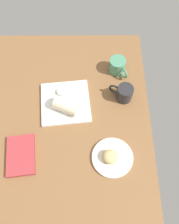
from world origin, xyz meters
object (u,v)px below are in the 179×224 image
at_px(breakfast_wrap, 66,106).
at_px(coffee_mug, 118,66).
at_px(book_stack, 21,155).
at_px(second_mug, 124,93).
at_px(round_plate, 112,158).
at_px(square_plate, 65,102).
at_px(scone_pastry, 110,157).
at_px(sauce_cup, 62,92).

height_order(breakfast_wrap, coffee_mug, coffee_mug).
bearing_deg(book_stack, second_mug, -57.73).
relative_size(round_plate, square_plate, 0.77).
distance_m(breakfast_wrap, book_stack, 0.33).
height_order(round_plate, breakfast_wrap, breakfast_wrap).
distance_m(breakfast_wrap, coffee_mug, 0.38).
bearing_deg(second_mug, book_stack, 122.27).
height_order(scone_pastry, second_mug, second_mug).
xyz_separation_m(round_plate, coffee_mug, (0.52, -0.05, 0.04)).
bearing_deg(breakfast_wrap, square_plate, 41.60).
bearing_deg(scone_pastry, breakfast_wrap, 39.20).
relative_size(book_stack, second_mug, 1.69).
bearing_deg(square_plate, coffee_mug, -53.82).
distance_m(square_plate, second_mug, 0.32).
distance_m(scone_pastry, coffee_mug, 0.53).
relative_size(round_plate, second_mug, 1.57).
height_order(round_plate, square_plate, square_plate).
bearing_deg(square_plate, scone_pastry, -143.39).
xyz_separation_m(sauce_cup, book_stack, (-0.35, 0.18, -0.02)).
height_order(breakfast_wrap, book_stack, breakfast_wrap).
relative_size(square_plate, coffee_mug, 2.04).
distance_m(scone_pastry, second_mug, 0.36).
height_order(coffee_mug, second_mug, second_mug).
bearing_deg(sauce_cup, second_mug, -93.57).
distance_m(square_plate, sauce_cup, 0.06).
xyz_separation_m(sauce_cup, second_mug, (-0.02, -0.34, 0.02)).
bearing_deg(breakfast_wrap, book_stack, 163.45).
height_order(square_plate, coffee_mug, coffee_mug).
relative_size(breakfast_wrap, coffee_mug, 1.01).
distance_m(round_plate, coffee_mug, 0.53).
relative_size(sauce_cup, breakfast_wrap, 0.38).
relative_size(coffee_mug, second_mug, 0.99).
bearing_deg(scone_pastry, book_stack, 87.76).
relative_size(sauce_cup, coffee_mug, 0.39).
distance_m(round_plate, second_mug, 0.35).
bearing_deg(second_mug, scone_pastry, 165.66).
xyz_separation_m(square_plate, breakfast_wrap, (-0.04, -0.01, 0.04)).
bearing_deg(round_plate, book_stack, 88.40).
bearing_deg(square_plate, second_mug, -83.75).
height_order(round_plate, coffee_mug, coffee_mug).
relative_size(square_plate, book_stack, 1.20).
distance_m(round_plate, scone_pastry, 0.03).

